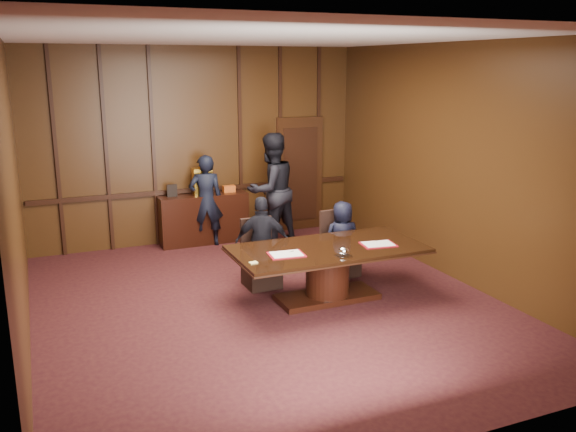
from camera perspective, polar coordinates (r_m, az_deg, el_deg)
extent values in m
plane|color=black|center=(8.36, -1.81, -8.32)|extent=(7.00, 7.00, 0.00)
plane|color=silver|center=(7.74, -2.01, 16.40)|extent=(7.00, 7.00, 0.00)
cube|color=black|center=(11.17, -8.45, 6.52)|extent=(6.00, 0.04, 3.50)
cube|color=black|center=(4.86, 13.21, -3.44)|extent=(6.00, 0.04, 3.50)
cube|color=black|center=(7.36, -24.25, 1.59)|extent=(0.04, 7.00, 3.50)
cube|color=black|center=(9.36, 15.55, 4.73)|extent=(0.04, 7.00, 3.50)
cube|color=black|center=(11.27, -8.27, 2.46)|extent=(5.90, 0.05, 0.08)
cube|color=black|center=(11.88, 1.09, 3.94)|extent=(0.95, 0.06, 2.20)
sphere|color=gold|center=(11.69, -0.43, 3.52)|extent=(0.08, 0.08, 0.08)
cube|color=black|center=(11.18, -7.90, -0.24)|extent=(1.60, 0.45, 0.90)
cube|color=black|center=(11.14, -11.30, -2.68)|extent=(0.12, 0.40, 0.06)
cube|color=black|center=(11.48, -4.46, -1.94)|extent=(0.12, 0.40, 0.06)
cube|color=gold|center=(11.03, -8.02, 3.23)|extent=(0.34, 0.18, 0.48)
cylinder|color=white|center=(10.93, -7.89, 3.45)|extent=(0.22, 0.03, 0.22)
cone|color=gold|center=(10.98, -8.08, 4.87)|extent=(0.14, 0.14, 0.16)
cube|color=black|center=(10.95, -10.80, 2.35)|extent=(0.18, 0.04, 0.22)
cube|color=#CA5117|center=(11.22, -5.55, 2.55)|extent=(0.22, 0.12, 0.12)
cube|color=black|center=(8.55, 3.67, -7.54)|extent=(1.40, 0.60, 0.08)
cylinder|color=black|center=(8.43, 3.71, -5.33)|extent=(0.60, 0.60, 0.62)
cube|color=black|center=(8.33, 3.75, -3.25)|extent=(2.62, 1.32, 0.02)
cube|color=black|center=(8.32, 3.75, -3.12)|extent=(2.60, 1.30, 0.06)
cube|color=maroon|center=(7.96, -0.15, -3.62)|extent=(0.49, 0.38, 0.01)
cube|color=white|center=(7.95, -0.15, -3.56)|extent=(0.43, 0.32, 0.01)
cube|color=maroon|center=(8.49, 8.43, -2.64)|extent=(0.50, 0.39, 0.01)
cube|color=white|center=(8.49, 8.44, -2.58)|extent=(0.44, 0.34, 0.01)
cube|color=white|center=(7.93, 5.21, -3.74)|extent=(0.20, 0.14, 0.01)
ellipsoid|color=white|center=(7.91, 5.22, -3.34)|extent=(0.13, 0.13, 0.10)
cube|color=#F3DD77|center=(7.65, -3.26, -4.38)|extent=(0.11, 0.08, 0.01)
cube|color=black|center=(8.97, -2.49, -5.18)|extent=(0.49, 0.49, 0.46)
cube|color=black|center=(9.01, -3.01, -1.83)|extent=(0.48, 0.07, 0.55)
cylinder|color=black|center=(8.77, -3.25, -6.45)|extent=(0.04, 0.04, 0.23)
cylinder|color=black|center=(9.25, -1.75, -5.32)|extent=(0.04, 0.04, 0.23)
cube|color=black|center=(9.48, 4.91, -4.15)|extent=(0.52, 0.52, 0.46)
cube|color=black|center=(9.51, 4.28, -1.00)|extent=(0.48, 0.10, 0.55)
cylinder|color=black|center=(9.26, 4.37, -5.34)|extent=(0.04, 0.04, 0.23)
cylinder|color=black|center=(9.77, 5.39, -4.31)|extent=(0.04, 0.04, 0.23)
imported|color=black|center=(8.79, -2.40, -2.52)|extent=(0.86, 0.58, 1.36)
imported|color=black|center=(9.33, 5.10, -2.16)|extent=(0.62, 0.45, 1.17)
imported|color=black|center=(10.95, -7.68, 1.45)|extent=(0.67, 0.52, 1.64)
imported|color=black|center=(10.81, -1.57, 2.45)|extent=(1.16, 1.02, 2.02)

